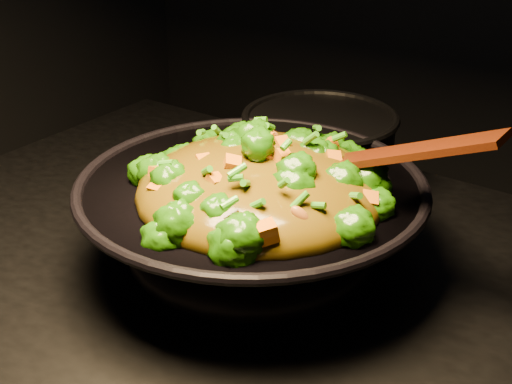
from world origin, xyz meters
The scene contains 4 objects.
wok centered at (-0.02, 0.04, 0.96)m, with size 0.43×0.43×0.12m, color black, non-canonical shape.
stir_fry centered at (0.01, 0.02, 1.07)m, with size 0.30×0.30×0.11m, color #1F5C06, non-canonical shape.
spatula centered at (0.12, 0.09, 1.07)m, with size 0.32×0.05×0.01m, color #391806.
back_pot centered at (-0.07, 0.28, 0.97)m, with size 0.23×0.23×0.13m, color black.
Camera 1 is at (0.45, -0.61, 1.41)m, focal length 50.00 mm.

